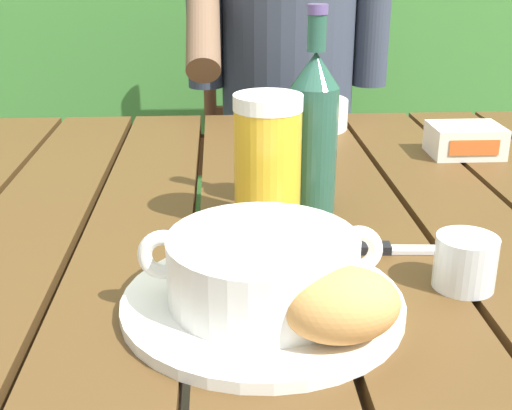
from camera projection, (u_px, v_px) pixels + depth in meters
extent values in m
cube|color=#52371A|center=(44.00, 213.00, 0.94)|extent=(0.13, 0.97, 0.04)
cube|color=#52371A|center=(147.00, 211.00, 0.95)|extent=(0.13, 0.97, 0.04)
cube|color=#52371A|center=(248.00, 209.00, 0.96)|extent=(0.13, 0.97, 0.04)
cube|color=#52371A|center=(348.00, 207.00, 0.97)|extent=(0.13, 0.97, 0.04)
cube|color=#52371A|center=(446.00, 205.00, 0.97)|extent=(0.13, 0.97, 0.04)
cube|color=#52371A|center=(238.00, 154.00, 1.40)|extent=(1.24, 0.03, 0.08)
cube|color=#52371A|center=(501.00, 288.00, 1.55)|extent=(0.06, 0.06, 0.74)
cube|color=#3F8035|center=(228.00, 54.00, 2.39)|extent=(2.89, 0.60, 1.48)
cylinder|color=#4C3823|center=(229.00, 75.00, 2.57)|extent=(0.10, 0.10, 1.27)
cylinder|color=#4C3823|center=(315.00, 8.00, 2.49)|extent=(0.10, 0.10, 1.76)
cylinder|color=#57321D|center=(359.00, 298.00, 1.81)|extent=(0.04, 0.04, 0.44)
cylinder|color=#57321D|center=(214.00, 302.00, 1.79)|extent=(0.04, 0.04, 0.44)
cylinder|color=#57321D|center=(336.00, 242.00, 2.15)|extent=(0.04, 0.04, 0.44)
cylinder|color=#57321D|center=(214.00, 245.00, 2.13)|extent=(0.04, 0.04, 0.44)
cube|color=#57321D|center=(281.00, 196.00, 1.88)|extent=(0.42, 0.40, 0.02)
cylinder|color=#57321D|center=(344.00, 82.00, 1.96)|extent=(0.04, 0.04, 0.58)
cylinder|color=#57321D|center=(210.00, 84.00, 1.94)|extent=(0.04, 0.04, 0.58)
cube|color=#57321D|center=(277.00, 113.00, 1.98)|extent=(0.39, 0.02, 0.04)
cube|color=#57321D|center=(277.00, 63.00, 1.93)|extent=(0.39, 0.02, 0.04)
cube|color=#57321D|center=(278.00, 10.00, 1.88)|extent=(0.39, 0.02, 0.04)
cylinder|color=#343C4B|center=(325.00, 320.00, 1.69)|extent=(0.11, 0.11, 0.45)
cylinder|color=#343C4B|center=(323.00, 200.00, 1.68)|extent=(0.13, 0.40, 0.13)
cylinder|color=#343C4B|center=(257.00, 322.00, 1.68)|extent=(0.11, 0.11, 0.45)
cylinder|color=#343C4B|center=(255.00, 201.00, 1.67)|extent=(0.13, 0.40, 0.13)
cylinder|color=#343C4B|center=(287.00, 86.00, 1.67)|extent=(0.32, 0.32, 0.53)
cylinder|color=#343C4B|center=(372.00, 31.00, 1.61)|extent=(0.08, 0.08, 0.26)
cylinder|color=#343C4B|center=(205.00, 32.00, 1.59)|extent=(0.08, 0.08, 0.26)
cylinder|color=brown|center=(203.00, 27.00, 1.43)|extent=(0.07, 0.25, 0.21)
cylinder|color=white|center=(261.00, 303.00, 0.66)|extent=(0.28, 0.28, 0.01)
cylinder|color=white|center=(261.00, 268.00, 0.65)|extent=(0.18, 0.18, 0.06)
cylinder|color=#964328|center=(261.00, 254.00, 0.64)|extent=(0.16, 0.16, 0.01)
torus|color=white|center=(164.00, 255.00, 0.64)|extent=(0.05, 0.01, 0.05)
torus|color=white|center=(357.00, 250.00, 0.65)|extent=(0.05, 0.01, 0.05)
ellipsoid|color=tan|center=(341.00, 305.00, 0.58)|extent=(0.11, 0.09, 0.06)
cylinder|color=gold|center=(268.00, 169.00, 0.83)|extent=(0.08, 0.08, 0.15)
cylinder|color=white|center=(268.00, 102.00, 0.80)|extent=(0.08, 0.08, 0.02)
cylinder|color=#255040|center=(313.00, 150.00, 0.88)|extent=(0.06, 0.06, 0.17)
cone|color=#255040|center=(316.00, 70.00, 0.84)|extent=(0.06, 0.06, 0.04)
cylinder|color=#255040|center=(317.00, 33.00, 0.83)|extent=(0.02, 0.02, 0.04)
cylinder|color=#5A477F|center=(318.00, 9.00, 0.81)|extent=(0.03, 0.03, 0.01)
cylinder|color=silver|center=(465.00, 262.00, 0.69)|extent=(0.06, 0.06, 0.06)
cube|color=white|center=(465.00, 140.00, 1.13)|extent=(0.12, 0.09, 0.05)
cube|color=orange|center=(475.00, 148.00, 1.09)|extent=(0.08, 0.00, 0.03)
cube|color=silver|center=(417.00, 250.00, 0.78)|extent=(0.12, 0.03, 0.00)
cube|color=black|center=(364.00, 248.00, 0.78)|extent=(0.06, 0.02, 0.01)
cylinder|color=white|center=(307.00, 113.00, 1.30)|extent=(0.16, 0.16, 0.05)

